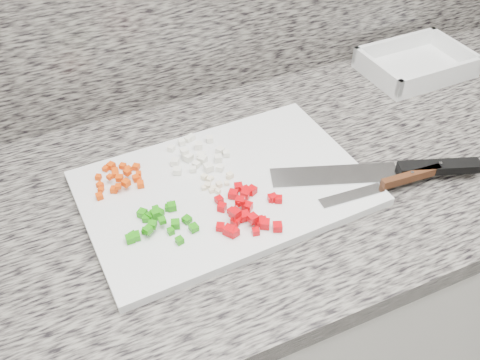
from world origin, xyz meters
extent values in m
cube|color=white|center=(0.00, 1.44, 0.43)|extent=(3.92, 0.62, 0.86)
cube|color=slate|center=(0.00, 1.44, 0.88)|extent=(3.96, 0.64, 0.04)
cube|color=silver|center=(-0.11, 1.43, 0.91)|extent=(0.50, 0.34, 0.02)
cube|color=#D73C04|center=(-0.27, 1.54, 0.92)|extent=(0.01, 0.01, 0.01)
cube|color=#D73C04|center=(-0.25, 1.50, 0.92)|extent=(0.01, 0.01, 0.01)
cube|color=#D73C04|center=(-0.26, 1.51, 0.93)|extent=(0.01, 0.01, 0.01)
cube|color=#D73C04|center=(-0.24, 1.53, 0.92)|extent=(0.02, 0.02, 0.01)
cube|color=#D73C04|center=(-0.28, 1.53, 0.92)|extent=(0.01, 0.01, 0.01)
cube|color=#D73C04|center=(-0.26, 1.54, 0.92)|extent=(0.01, 0.01, 0.01)
cube|color=#D73C04|center=(-0.25, 1.53, 0.92)|extent=(0.01, 0.01, 0.01)
cube|color=#D73C04|center=(-0.31, 1.51, 0.92)|extent=(0.01, 0.01, 0.01)
cube|color=#D73C04|center=(-0.31, 1.48, 0.92)|extent=(0.01, 0.01, 0.01)
cube|color=#D73C04|center=(-0.28, 1.48, 0.93)|extent=(0.01, 0.01, 0.01)
cube|color=#D73C04|center=(-0.29, 1.49, 0.92)|extent=(0.02, 0.02, 0.01)
cube|color=#D73C04|center=(-0.24, 1.50, 0.92)|extent=(0.01, 0.01, 0.01)
cube|color=#D73C04|center=(-0.29, 1.52, 0.93)|extent=(0.01, 0.01, 0.01)
cube|color=#D73C04|center=(-0.30, 1.53, 0.92)|extent=(0.01, 0.01, 0.01)
cube|color=#D73C04|center=(-0.29, 1.55, 0.92)|extent=(0.01, 0.01, 0.01)
cube|color=#D73C04|center=(-0.27, 1.50, 0.93)|extent=(0.02, 0.02, 0.01)
cube|color=#D73C04|center=(-0.24, 1.48, 0.92)|extent=(0.01, 0.01, 0.01)
cube|color=#D73C04|center=(-0.31, 1.50, 0.92)|extent=(0.01, 0.01, 0.01)
cube|color=#D73C04|center=(-0.27, 1.49, 0.93)|extent=(0.02, 0.02, 0.01)
cube|color=#D73C04|center=(-0.24, 1.51, 0.92)|extent=(0.01, 0.01, 0.01)
cube|color=#D73C04|center=(-0.28, 1.55, 0.92)|extent=(0.02, 0.02, 0.01)
cube|color=white|center=(-0.09, 1.49, 0.92)|extent=(0.02, 0.02, 0.01)
cube|color=white|center=(-0.07, 1.50, 0.92)|extent=(0.02, 0.02, 0.01)
cube|color=white|center=(-0.16, 1.56, 0.92)|extent=(0.02, 0.02, 0.01)
cube|color=white|center=(-0.17, 1.51, 0.92)|extent=(0.02, 0.02, 0.01)
cube|color=white|center=(-0.15, 1.48, 0.92)|extent=(0.01, 0.01, 0.01)
cube|color=white|center=(-0.12, 1.47, 0.92)|extent=(0.02, 0.02, 0.01)
cube|color=white|center=(-0.14, 1.57, 0.92)|extent=(0.01, 0.01, 0.01)
cube|color=white|center=(-0.08, 1.51, 0.92)|extent=(0.02, 0.02, 0.01)
cube|color=white|center=(-0.12, 1.57, 0.92)|extent=(0.01, 0.01, 0.01)
cube|color=white|center=(-0.09, 1.55, 0.92)|extent=(0.02, 0.02, 0.01)
cube|color=white|center=(-0.17, 1.49, 0.92)|extent=(0.02, 0.02, 0.01)
cube|color=white|center=(-0.14, 1.52, 0.92)|extent=(0.02, 0.02, 0.01)
cube|color=white|center=(-0.15, 1.52, 0.93)|extent=(0.01, 0.01, 0.01)
cube|color=white|center=(-0.14, 1.57, 0.92)|extent=(0.01, 0.01, 0.01)
cube|color=white|center=(-0.12, 1.57, 0.92)|extent=(0.01, 0.01, 0.01)
cube|color=white|center=(-0.12, 1.51, 0.92)|extent=(0.02, 0.02, 0.01)
cube|color=white|center=(-0.10, 1.47, 0.92)|extent=(0.02, 0.02, 0.01)
cube|color=white|center=(-0.12, 1.50, 0.92)|extent=(0.02, 0.02, 0.01)
cube|color=white|center=(-0.14, 1.49, 0.92)|extent=(0.02, 0.02, 0.01)
cube|color=white|center=(-0.11, 1.54, 0.92)|extent=(0.02, 0.02, 0.01)
cube|color=#1D830B|center=(-0.23, 1.36, 0.92)|extent=(0.01, 0.01, 0.01)
cube|color=#1D830B|center=(-0.22, 1.41, 0.92)|extent=(0.01, 0.01, 0.01)
cube|color=#1D830B|center=(-0.24, 1.40, 0.92)|extent=(0.02, 0.02, 0.01)
cube|color=#1D830B|center=(-0.21, 1.41, 0.92)|extent=(0.02, 0.02, 0.01)
cube|color=#1D830B|center=(-0.24, 1.40, 0.93)|extent=(0.01, 0.01, 0.01)
cube|color=#1D830B|center=(-0.24, 1.41, 0.92)|extent=(0.01, 0.01, 0.01)
cube|color=#1D830B|center=(-0.23, 1.40, 0.92)|extent=(0.01, 0.01, 0.01)
cube|color=#1D830B|center=(-0.25, 1.40, 0.92)|extent=(0.02, 0.02, 0.01)
cube|color=#1D830B|center=(-0.26, 1.37, 0.93)|extent=(0.02, 0.02, 0.01)
cube|color=#1D830B|center=(-0.29, 1.37, 0.92)|extent=(0.01, 0.01, 0.01)
cube|color=#1D830B|center=(-0.26, 1.40, 0.92)|extent=(0.02, 0.02, 0.01)
cube|color=#1D830B|center=(-0.20, 1.35, 0.92)|extent=(0.02, 0.02, 0.01)
cube|color=#1D830B|center=(-0.26, 1.41, 0.92)|extent=(0.02, 0.02, 0.01)
cube|color=#1D830B|center=(-0.23, 1.33, 0.92)|extent=(0.01, 0.01, 0.01)
cube|color=#1D830B|center=(-0.24, 1.38, 0.93)|extent=(0.01, 0.01, 0.01)
cube|color=#1D830B|center=(-0.29, 1.37, 0.92)|extent=(0.02, 0.02, 0.01)
cube|color=#1D830B|center=(-0.20, 1.37, 0.92)|extent=(0.02, 0.02, 0.01)
cube|color=#1D830B|center=(-0.27, 1.37, 0.93)|extent=(0.02, 0.02, 0.01)
cube|color=#1D830B|center=(-0.21, 1.41, 0.92)|extent=(0.02, 0.02, 0.01)
cube|color=#1D830B|center=(-0.29, 1.37, 0.92)|extent=(0.01, 0.01, 0.01)
cube|color=#1D830B|center=(-0.27, 1.38, 0.92)|extent=(0.01, 0.01, 0.01)
cube|color=#1D830B|center=(-0.22, 1.37, 0.92)|extent=(0.02, 0.02, 0.01)
cube|color=#C10209|center=(-0.11, 1.32, 0.93)|extent=(0.02, 0.02, 0.01)
cube|color=#C10209|center=(-0.11, 1.39, 0.92)|extent=(0.02, 0.02, 0.01)
cube|color=#C10209|center=(-0.13, 1.34, 0.93)|extent=(0.02, 0.02, 0.01)
cube|color=#C10209|center=(-0.09, 1.31, 0.92)|extent=(0.02, 0.02, 0.01)
cube|color=#C10209|center=(-0.09, 1.32, 0.92)|extent=(0.01, 0.01, 0.01)
cube|color=#C10209|center=(-0.11, 1.34, 0.92)|extent=(0.02, 0.02, 0.01)
cube|color=#C10209|center=(-0.13, 1.33, 0.92)|extent=(0.01, 0.01, 0.01)
cube|color=#C10209|center=(-0.05, 1.36, 0.92)|extent=(0.01, 0.01, 0.01)
cube|color=#C10209|center=(-0.14, 1.37, 0.92)|extent=(0.02, 0.02, 0.01)
cube|color=#C10209|center=(-0.11, 1.36, 0.93)|extent=(0.01, 0.01, 0.01)
cube|color=#C10209|center=(-0.11, 1.36, 0.93)|extent=(0.02, 0.02, 0.01)
cube|color=#C10209|center=(-0.09, 1.38, 0.92)|extent=(0.02, 0.02, 0.01)
cube|color=#C10209|center=(-0.12, 1.34, 0.92)|extent=(0.02, 0.02, 0.01)
cube|color=#C10209|center=(-0.13, 1.39, 0.92)|extent=(0.01, 0.01, 0.01)
cube|color=#C10209|center=(-0.10, 1.31, 0.92)|extent=(0.01, 0.01, 0.01)
cube|color=#C10209|center=(-0.13, 1.36, 0.92)|extent=(0.01, 0.01, 0.01)
cube|color=#C10209|center=(-0.10, 1.32, 0.92)|extent=(0.02, 0.02, 0.01)
cube|color=#C10209|center=(-0.14, 1.31, 0.92)|extent=(0.02, 0.02, 0.01)
cube|color=#C10209|center=(-0.08, 1.39, 0.92)|extent=(0.02, 0.02, 0.01)
cube|color=#C10209|center=(-0.07, 1.39, 0.92)|extent=(0.02, 0.02, 0.01)
cube|color=#C10209|center=(-0.09, 1.32, 0.92)|extent=(0.01, 0.01, 0.01)
cube|color=#C10209|center=(-0.16, 1.33, 0.92)|extent=(0.02, 0.02, 0.01)
cube|color=#C10209|center=(-0.09, 1.41, 0.92)|extent=(0.02, 0.02, 0.01)
cube|color=#C10209|center=(-0.05, 1.36, 0.92)|extent=(0.01, 0.01, 0.01)
cube|color=#C10209|center=(-0.13, 1.33, 0.92)|extent=(0.02, 0.02, 0.01)
cube|color=#C10209|center=(-0.10, 1.35, 0.92)|extent=(0.02, 0.02, 0.01)
cube|color=#C10209|center=(-0.15, 1.32, 0.92)|extent=(0.02, 0.02, 0.01)
cube|color=#C10209|center=(-0.04, 1.35, 0.92)|extent=(0.02, 0.02, 0.01)
cube|color=#C10209|center=(-0.07, 1.29, 0.92)|extent=(0.02, 0.02, 0.01)
cube|color=#C10209|center=(-0.11, 1.30, 0.92)|extent=(0.01, 0.01, 0.01)
cube|color=beige|center=(-0.10, 1.44, 0.92)|extent=(0.01, 0.01, 0.01)
cube|color=beige|center=(-0.13, 1.46, 0.92)|extent=(0.01, 0.01, 0.01)
cube|color=beige|center=(-0.14, 1.43, 0.92)|extent=(0.01, 0.01, 0.01)
cube|color=beige|center=(-0.13, 1.45, 0.92)|extent=(0.01, 0.01, 0.01)
cube|color=beige|center=(-0.13, 1.42, 0.92)|extent=(0.01, 0.01, 0.01)
cube|color=beige|center=(-0.15, 1.43, 0.92)|extent=(0.01, 0.01, 0.01)
cube|color=beige|center=(-0.12, 1.43, 0.92)|extent=(0.01, 0.01, 0.01)
cube|color=beige|center=(-0.09, 1.44, 0.92)|extent=(0.01, 0.01, 0.01)
cube|color=beige|center=(-0.13, 1.42, 0.92)|extent=(0.01, 0.01, 0.00)
cube|color=beige|center=(-0.14, 1.42, 0.92)|extent=(0.01, 0.01, 0.01)
cube|color=beige|center=(-0.13, 1.45, 0.92)|extent=(0.01, 0.01, 0.01)
cube|color=beige|center=(-0.13, 1.41, 0.92)|extent=(0.01, 0.01, 0.01)
cube|color=beige|center=(-0.12, 1.45, 0.92)|extent=(0.01, 0.01, 0.01)
cube|color=beige|center=(-0.11, 1.43, 0.92)|extent=(0.01, 0.01, 0.01)
cube|color=silver|center=(0.08, 1.37, 0.92)|extent=(0.23, 0.13, 0.00)
cube|color=black|center=(0.26, 1.30, 0.92)|extent=(0.15, 0.08, 0.02)
cylinder|color=silver|center=(0.26, 1.30, 0.93)|extent=(0.01, 0.01, 0.00)
cube|color=silver|center=(0.08, 1.31, 0.92)|extent=(0.12, 0.03, 0.00)
cube|color=#492412|center=(0.19, 1.30, 0.92)|extent=(0.12, 0.02, 0.02)
cylinder|color=silver|center=(0.19, 1.30, 0.93)|extent=(0.01, 0.01, 0.00)
cube|color=silver|center=(0.46, 1.62, 0.91)|extent=(0.24, 0.18, 0.01)
cube|color=silver|center=(0.45, 1.70, 0.93)|extent=(0.24, 0.02, 0.04)
cube|color=silver|center=(0.46, 1.54, 0.93)|extent=(0.24, 0.02, 0.04)
cube|color=silver|center=(0.57, 1.62, 0.93)|extent=(0.02, 0.17, 0.04)
cube|color=silver|center=(0.34, 1.62, 0.93)|extent=(0.02, 0.17, 0.04)
camera|label=1|loc=(-0.37, 0.79, 1.55)|focal=40.00mm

